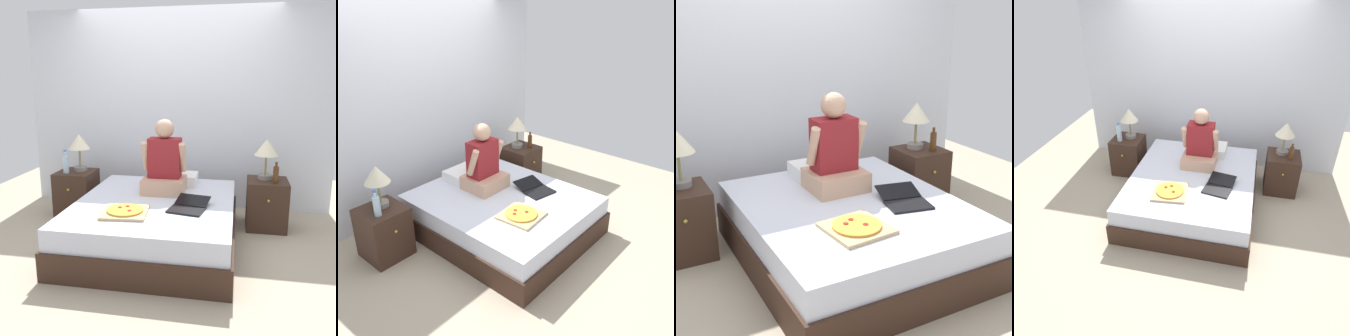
# 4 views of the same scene
# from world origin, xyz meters

# --- Properties ---
(ground_plane) EXTENTS (5.91, 5.91, 0.00)m
(ground_plane) POSITION_xyz_m (0.00, 0.00, 0.00)
(ground_plane) COLOR tan
(wall_back) EXTENTS (3.91, 0.12, 2.50)m
(wall_back) POSITION_xyz_m (0.00, 1.30, 1.25)
(wall_back) COLOR silver
(wall_back) RESTS_ON ground
(bed) EXTENTS (1.59, 1.89, 0.46)m
(bed) POSITION_xyz_m (0.00, 0.00, 0.23)
(bed) COLOR #382319
(bed) RESTS_ON ground
(nightstand_left) EXTENTS (0.44, 0.47, 0.55)m
(nightstand_left) POSITION_xyz_m (-1.13, 0.65, 0.28)
(nightstand_left) COLOR #382319
(nightstand_left) RESTS_ON ground
(lamp_on_left_nightstand) EXTENTS (0.26, 0.26, 0.45)m
(lamp_on_left_nightstand) POSITION_xyz_m (-1.09, 0.70, 0.88)
(lamp_on_left_nightstand) COLOR gray
(lamp_on_left_nightstand) RESTS_ON nightstand_left
(water_bottle) EXTENTS (0.07, 0.07, 0.28)m
(water_bottle) POSITION_xyz_m (-1.21, 0.56, 0.66)
(water_bottle) COLOR silver
(water_bottle) RESTS_ON nightstand_left
(nightstand_right) EXTENTS (0.44, 0.47, 0.55)m
(nightstand_right) POSITION_xyz_m (1.13, 0.65, 0.28)
(nightstand_right) COLOR #382319
(nightstand_right) RESTS_ON ground
(lamp_on_right_nightstand) EXTENTS (0.26, 0.26, 0.45)m
(lamp_on_right_nightstand) POSITION_xyz_m (1.10, 0.70, 0.88)
(lamp_on_right_nightstand) COLOR gray
(lamp_on_right_nightstand) RESTS_ON nightstand_right
(beer_bottle) EXTENTS (0.06, 0.06, 0.23)m
(beer_bottle) POSITION_xyz_m (1.20, 0.55, 0.65)
(beer_bottle) COLOR #512D14
(beer_bottle) RESTS_ON nightstand_right
(pillow) EXTENTS (0.52, 0.34, 0.12)m
(pillow) POSITION_xyz_m (0.08, 0.66, 0.52)
(pillow) COLOR white
(pillow) RESTS_ON bed
(person_seated) EXTENTS (0.47, 0.40, 0.78)m
(person_seated) POSITION_xyz_m (0.03, 0.32, 0.75)
(person_seated) COLOR tan
(person_seated) RESTS_ON bed
(laptop) EXTENTS (0.39, 0.47, 0.07)m
(laptop) POSITION_xyz_m (0.36, -0.20, 0.48)
(laptop) COLOR black
(laptop) RESTS_ON bed
(pizza_box) EXTENTS (0.44, 0.44, 0.04)m
(pizza_box) POSITION_xyz_m (-0.19, -0.42, 0.48)
(pizza_box) COLOR tan
(pizza_box) RESTS_ON bed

